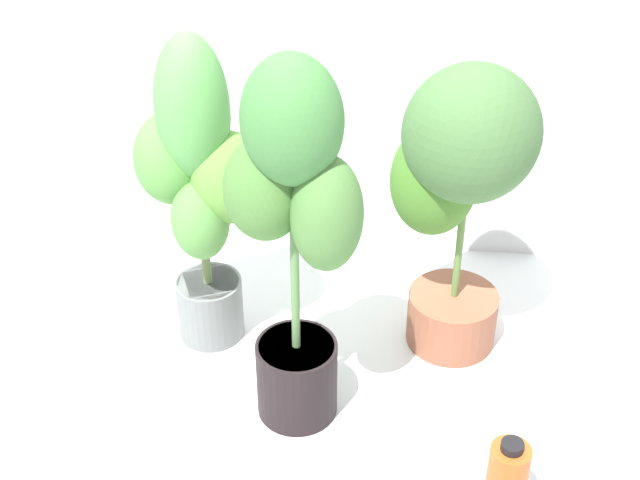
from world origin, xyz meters
name	(u,v)px	position (x,y,z in m)	size (l,w,h in m)	color
ground_plane	(306,442)	(0.00, 0.00, 0.00)	(8.00, 8.00, 0.00)	silver
potted_plant_back_right	(459,177)	(0.34, 0.42, 0.52)	(0.46, 0.46, 0.81)	#94553D
potted_plant_center	(294,223)	(-0.03, 0.11, 0.56)	(0.35, 0.28, 0.95)	black
potted_plant_back_left	(199,178)	(-0.30, 0.38, 0.50)	(0.36, 0.29, 0.88)	slate
nutrient_bottle	(507,478)	(0.46, -0.15, 0.10)	(0.09, 0.09, 0.21)	#C05320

